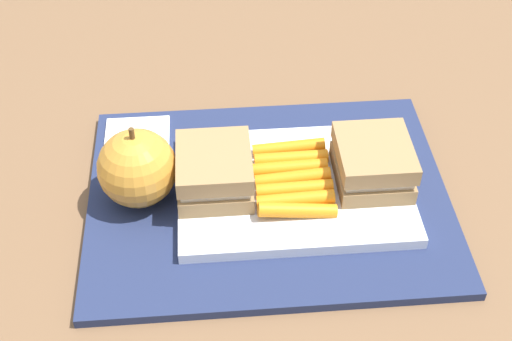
# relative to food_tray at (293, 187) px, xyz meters

# --- Properties ---
(ground_plane) EXTENTS (2.40, 2.40, 0.00)m
(ground_plane) POSITION_rel_food_tray_xyz_m (0.03, 0.00, -0.02)
(ground_plane) COLOR brown
(lunchbag_mat) EXTENTS (0.36, 0.28, 0.01)m
(lunchbag_mat) POSITION_rel_food_tray_xyz_m (0.03, 0.00, -0.01)
(lunchbag_mat) COLOR navy
(lunchbag_mat) RESTS_ON ground_plane
(food_tray) EXTENTS (0.23, 0.17, 0.01)m
(food_tray) POSITION_rel_food_tray_xyz_m (0.00, 0.00, 0.00)
(food_tray) COLOR white
(food_tray) RESTS_ON lunchbag_mat
(sandwich_half_left) EXTENTS (0.07, 0.08, 0.04)m
(sandwich_half_left) POSITION_rel_food_tray_xyz_m (-0.08, 0.00, 0.03)
(sandwich_half_left) COLOR #9E7A4C
(sandwich_half_left) RESTS_ON food_tray
(sandwich_half_right) EXTENTS (0.07, 0.08, 0.04)m
(sandwich_half_right) POSITION_rel_food_tray_xyz_m (0.08, 0.00, 0.03)
(sandwich_half_right) COLOR #9E7A4C
(sandwich_half_right) RESTS_ON food_tray
(carrot_sticks_bundle) EXTENTS (0.08, 0.10, 0.02)m
(carrot_sticks_bundle) POSITION_rel_food_tray_xyz_m (0.00, 0.00, 0.01)
(carrot_sticks_bundle) COLOR orange
(carrot_sticks_bundle) RESTS_ON food_tray
(apple) EXTENTS (0.08, 0.08, 0.09)m
(apple) POSITION_rel_food_tray_xyz_m (0.15, -0.01, 0.03)
(apple) COLOR gold
(apple) RESTS_ON lunchbag_mat
(paper_napkin) EXTENTS (0.07, 0.07, 0.00)m
(paper_napkin) POSITION_rel_food_tray_xyz_m (0.16, -0.09, -0.00)
(paper_napkin) COLOR white
(paper_napkin) RESTS_ON lunchbag_mat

